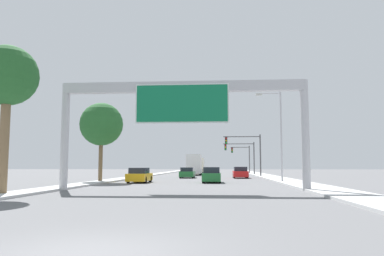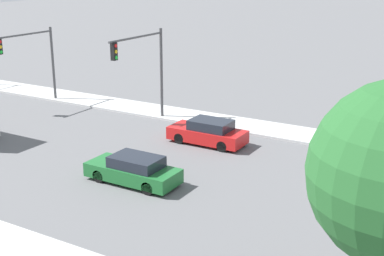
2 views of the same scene
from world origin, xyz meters
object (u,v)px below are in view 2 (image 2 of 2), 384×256
car_near_right (134,170)px  traffic_light_mid_block (34,53)px  car_mid_center (208,132)px  traffic_light_near_intersection (146,61)px

car_near_right → traffic_light_mid_block: (8.41, 15.14, 3.26)m
car_mid_center → traffic_light_near_intersection: bearing=74.9°
traffic_light_near_intersection → traffic_light_mid_block: size_ratio=1.09×
traffic_light_near_intersection → car_mid_center: bearing=-105.1°
car_mid_center → traffic_light_mid_block: (1.41, 15.41, 3.22)m
car_near_right → car_mid_center: (7.00, -0.27, 0.04)m
car_near_right → traffic_light_near_intersection: traffic_light_near_intersection is taller
traffic_light_near_intersection → traffic_light_mid_block: bearing=90.3°
traffic_light_near_intersection → traffic_light_mid_block: traffic_light_near_intersection is taller
car_near_right → car_mid_center: bearing=-2.2°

